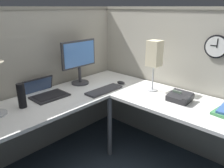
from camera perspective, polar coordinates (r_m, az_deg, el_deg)
The scene contains 12 objects.
ground_plane at distance 2.47m, azimuth -0.37°, elevation -20.57°, with size 6.80×6.80×0.00m, color #2D3842.
cubicle_wall_back at distance 2.52m, azimuth -21.01°, elevation -0.31°, with size 2.57×0.12×1.58m.
cubicle_wall_right at distance 2.60m, azimuth 17.16°, elevation 0.74°, with size 0.12×2.37×1.58m.
desk at distance 2.00m, azimuth -2.27°, elevation -9.12°, with size 2.35×2.15×0.73m.
monitor at distance 2.54m, azimuth -8.41°, elevation 6.37°, with size 0.46×0.20×0.50m.
laptop at distance 2.37m, azimuth -16.88°, elevation -2.03°, with size 0.34×0.38×0.22m.
keyboard at distance 2.36m, azimuth -2.02°, elevation -1.59°, with size 0.43×0.14×0.02m, color #38383D.
computer_mouse at distance 2.58m, azimuth 2.32°, elevation 0.35°, with size 0.06×0.10×0.03m, color #232326.
thermos_flask at distance 2.11m, azimuth -22.12°, elevation -2.80°, with size 0.07×0.07×0.22m, color black.
office_phone at distance 2.20m, azimuth 17.07°, elevation -3.31°, with size 0.19×0.21×0.11m.
desk_lamp_paper at distance 2.32m, azimuth 10.76°, elevation 7.29°, with size 0.13×0.13×0.53m.
wall_clock at distance 2.34m, azimuth 25.12°, elevation 8.65°, with size 0.04×0.22×0.22m.
Camera 1 is at (-1.39, -1.29, 1.58)m, focal length 35.78 mm.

